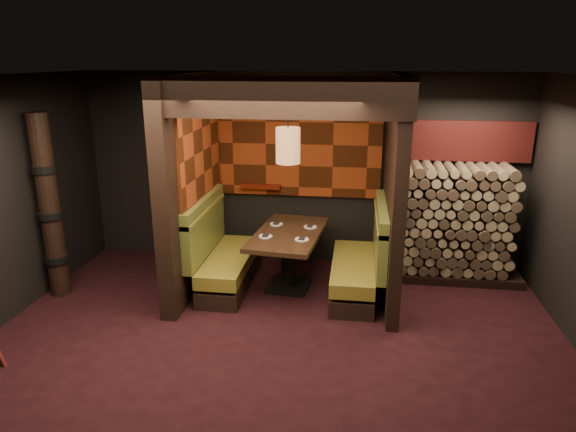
# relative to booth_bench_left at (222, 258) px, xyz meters

# --- Properties ---
(floor) EXTENTS (6.50, 5.50, 0.02)m
(floor) POSITION_rel_booth_bench_left_xyz_m (0.96, -1.65, -0.41)
(floor) COLOR black
(floor) RESTS_ON ground
(ceiling) EXTENTS (6.50, 5.50, 0.02)m
(ceiling) POSITION_rel_booth_bench_left_xyz_m (0.96, -1.65, 2.46)
(ceiling) COLOR black
(ceiling) RESTS_ON ground
(wall_back) EXTENTS (6.50, 0.02, 2.85)m
(wall_back) POSITION_rel_booth_bench_left_xyz_m (0.96, 1.11, 1.02)
(wall_back) COLOR black
(wall_back) RESTS_ON ground
(wall_front) EXTENTS (6.50, 0.02, 2.85)m
(wall_front) POSITION_rel_booth_bench_left_xyz_m (0.96, -4.41, 1.02)
(wall_front) COLOR black
(wall_front) RESTS_ON ground
(partition_left) EXTENTS (0.20, 2.20, 2.85)m
(partition_left) POSITION_rel_booth_bench_left_xyz_m (-0.39, -0.00, 1.02)
(partition_left) COLOR black
(partition_left) RESTS_ON floor
(partition_right) EXTENTS (0.15, 2.10, 2.85)m
(partition_right) POSITION_rel_booth_bench_left_xyz_m (2.26, 0.05, 1.02)
(partition_right) COLOR black
(partition_right) RESTS_ON floor
(header_beam) EXTENTS (2.85, 0.18, 0.44)m
(header_beam) POSITION_rel_booth_bench_left_xyz_m (0.94, -0.95, 2.23)
(header_beam) COLOR black
(header_beam) RESTS_ON partition_left
(tapa_back_panel) EXTENTS (2.40, 0.06, 1.55)m
(tapa_back_panel) POSITION_rel_booth_bench_left_xyz_m (0.94, 1.06, 1.42)
(tapa_back_panel) COLOR #943613
(tapa_back_panel) RESTS_ON wall_back
(tapa_side_panel) EXTENTS (0.04, 1.85, 1.45)m
(tapa_side_panel) POSITION_rel_booth_bench_left_xyz_m (-0.27, 0.17, 1.45)
(tapa_side_panel) COLOR #943613
(tapa_side_panel) RESTS_ON partition_left
(lacquer_shelf) EXTENTS (0.60, 0.12, 0.07)m
(lacquer_shelf) POSITION_rel_booth_bench_left_xyz_m (0.36, 1.00, 0.78)
(lacquer_shelf) COLOR #63180A
(lacquer_shelf) RESTS_ON wall_back
(booth_bench_left) EXTENTS (0.68, 1.60, 1.14)m
(booth_bench_left) POSITION_rel_booth_bench_left_xyz_m (0.00, 0.00, 0.00)
(booth_bench_left) COLOR black
(booth_bench_left) RESTS_ON floor
(booth_bench_right) EXTENTS (0.68, 1.60, 1.14)m
(booth_bench_right) POSITION_rel_booth_bench_left_xyz_m (1.89, 0.00, 0.00)
(booth_bench_right) COLOR black
(booth_bench_right) RESTS_ON floor
(dining_table) EXTENTS (1.00, 1.61, 0.81)m
(dining_table) POSITION_rel_booth_bench_left_xyz_m (0.92, 0.03, 0.17)
(dining_table) COLOR black
(dining_table) RESTS_ON floor
(place_settings) EXTENTS (0.72, 0.76, 0.03)m
(place_settings) POSITION_rel_booth_bench_left_xyz_m (0.92, 0.03, 0.42)
(place_settings) COLOR white
(place_settings) RESTS_ON dining_table
(pendant_lamp) EXTENTS (0.31, 0.31, 1.10)m
(pendant_lamp) POSITION_rel_booth_bench_left_xyz_m (0.92, -0.02, 1.57)
(pendant_lamp) COLOR #9E683C
(pendant_lamp) RESTS_ON ceiling
(totem_column) EXTENTS (0.31, 0.31, 2.40)m
(totem_column) POSITION_rel_booth_bench_left_xyz_m (-2.09, -0.55, 0.79)
(totem_column) COLOR black
(totem_column) RESTS_ON floor
(firewood_stack) EXTENTS (1.73, 0.70, 1.64)m
(firewood_stack) POSITION_rel_booth_bench_left_xyz_m (3.25, 0.70, 0.42)
(firewood_stack) COLOR black
(firewood_stack) RESTS_ON floor
(mosaic_header) EXTENTS (1.83, 0.10, 0.56)m
(mosaic_header) POSITION_rel_booth_bench_left_xyz_m (3.25, 1.03, 1.52)
(mosaic_header) COLOR maroon
(mosaic_header) RESTS_ON wall_back
(bay_front_post) EXTENTS (0.08, 0.08, 2.85)m
(bay_front_post) POSITION_rel_booth_bench_left_xyz_m (2.35, 0.31, 1.02)
(bay_front_post) COLOR black
(bay_front_post) RESTS_ON floor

